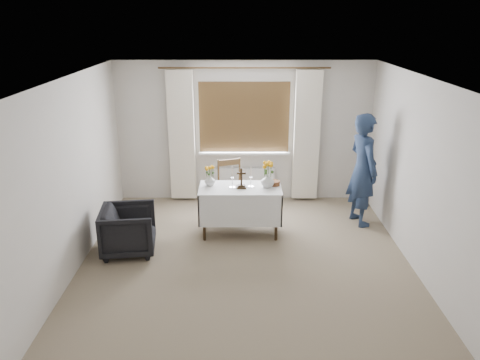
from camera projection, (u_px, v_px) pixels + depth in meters
name	position (u px, v px, depth m)	size (l,w,h in m)	color
ground	(246.00, 266.00, 6.36)	(5.00, 5.00, 0.00)	#88725E
altar_table	(240.00, 211.00, 7.18)	(1.24, 0.64, 0.76)	white
wooden_chair	(232.00, 189.00, 7.82)	(0.43, 0.43, 0.94)	#4F3A1B
armchair	(129.00, 230.00, 6.63)	(0.73, 0.75, 0.68)	black
person	(363.00, 170.00, 7.39)	(0.66, 0.43, 1.81)	navy
radiator	(244.00, 184.00, 8.54)	(1.10, 0.10, 0.60)	silver
wooden_cross	(241.00, 178.00, 6.97)	(0.15, 0.10, 0.31)	black
candlestick_left	(232.00, 177.00, 6.98)	(0.09, 0.09, 0.33)	white
candlestick_right	(251.00, 177.00, 7.02)	(0.09, 0.09, 0.32)	white
flower_vase_left	(210.00, 180.00, 7.10)	(0.16, 0.16, 0.17)	silver
flower_vase_right	(268.00, 181.00, 7.03)	(0.20, 0.20, 0.21)	silver
wicker_basket	(274.00, 183.00, 7.14)	(0.18, 0.18, 0.07)	brown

